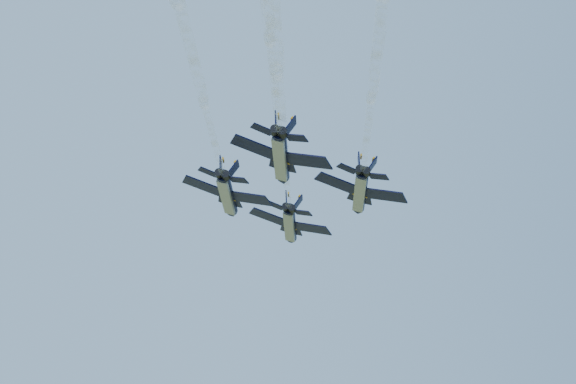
{
  "coord_description": "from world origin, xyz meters",
  "views": [
    {
      "loc": [
        -9.66,
        -105.41,
        67.21
      ],
      "look_at": [
        3.08,
        5.66,
        106.94
      ],
      "focal_mm": 55.0,
      "sensor_mm": 36.0,
      "label": 1
    }
  ],
  "objects": [
    {
      "name": "jet_left",
      "position": [
        -5.06,
        4.77,
        105.91
      ],
      "size": [
        12.03,
        16.28,
        4.6
      ],
      "rotation": [
        0.0,
        0.29,
        -0.15
      ],
      "color": "black"
    },
    {
      "name": "jet_right",
      "position": [
        12.17,
        1.57,
        105.91
      ],
      "size": [
        12.03,
        16.28,
        4.6
      ],
      "rotation": [
        0.0,
        0.29,
        -0.15
      ],
      "color": "black"
    },
    {
      "name": "jet_lead",
      "position": [
        4.71,
        16.92,
        105.91
      ],
      "size": [
        12.03,
        16.28,
        4.6
      ],
      "rotation": [
        0.0,
        0.29,
        -0.15
      ],
      "color": "black"
    },
    {
      "name": "jet_slot",
      "position": [
        0.55,
        -9.38,
        105.91
      ],
      "size": [
        12.03,
        16.28,
        4.6
      ],
      "rotation": [
        0.0,
        0.29,
        -0.15
      ],
      "color": "black"
    }
  ]
}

